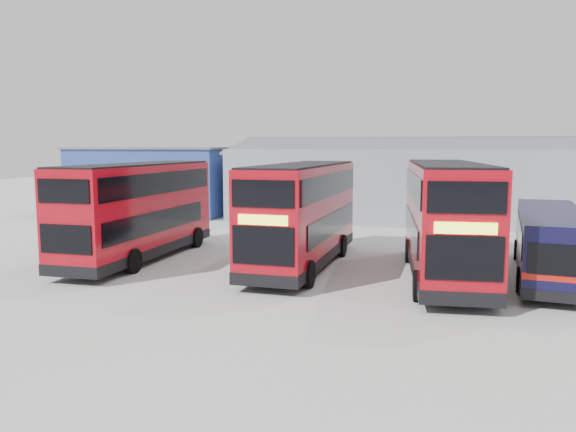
{
  "coord_description": "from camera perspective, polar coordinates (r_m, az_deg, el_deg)",
  "views": [
    {
      "loc": [
        7.56,
        -22.17,
        5.18
      ],
      "look_at": [
        1.0,
        1.78,
        2.1
      ],
      "focal_mm": 35.0,
      "sensor_mm": 36.0,
      "label": 1
    }
  ],
  "objects": [
    {
      "name": "ground_plane",
      "position": [
        23.99,
        -3.44,
        -5.41
      ],
      "size": [
        120.0,
        120.0,
        0.0
      ],
      "primitive_type": "plane",
      "color": "#B0B0AA",
      "rests_on": "ground"
    },
    {
      "name": "office_block",
      "position": [
        45.65,
        -12.91,
        3.63
      ],
      "size": [
        12.3,
        8.32,
        5.12
      ],
      "color": "navy",
      "rests_on": "ground"
    },
    {
      "name": "maintenance_shed",
      "position": [
        42.25,
        15.92,
        3.31
      ],
      "size": [
        30.5,
        12.0,
        5.89
      ],
      "color": "#90959D",
      "rests_on": "ground"
    },
    {
      "name": "double_decker_left",
      "position": [
        26.52,
        -14.93,
        0.38
      ],
      "size": [
        2.7,
        10.48,
        4.42
      ],
      "rotation": [
        0.0,
        0.0,
        3.14
      ],
      "color": "#AA0916",
      "rests_on": "ground"
    },
    {
      "name": "double_decker_centre",
      "position": [
        24.2,
        1.52,
        0.03
      ],
      "size": [
        2.88,
        10.59,
        4.45
      ],
      "rotation": [
        0.0,
        0.0,
        -0.02
      ],
      "color": "#AA0916",
      "rests_on": "ground"
    },
    {
      "name": "double_decker_right",
      "position": [
        22.94,
        15.69,
        -0.48
      ],
      "size": [
        3.66,
        10.97,
        4.56
      ],
      "rotation": [
        0.0,
        0.0,
        0.1
      ],
      "color": "#AA0916",
      "rests_on": "ground"
    },
    {
      "name": "single_decker_blue",
      "position": [
        24.38,
        25.05,
        -2.66
      ],
      "size": [
        3.28,
        10.13,
        2.7
      ],
      "rotation": [
        0.0,
        0.0,
        3.04
      ],
      "color": "black",
      "rests_on": "ground"
    },
    {
      "name": "panel_van",
      "position": [
        40.44,
        -17.53,
        0.94
      ],
      "size": [
        3.19,
        4.78,
        1.95
      ],
      "rotation": [
        0.0,
        0.0,
        0.35
      ],
      "color": "silver",
      "rests_on": "ground"
    }
  ]
}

